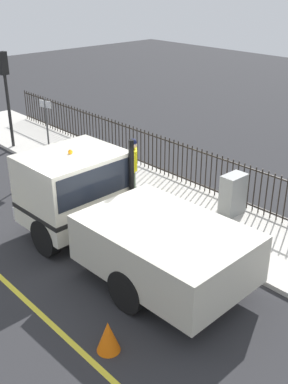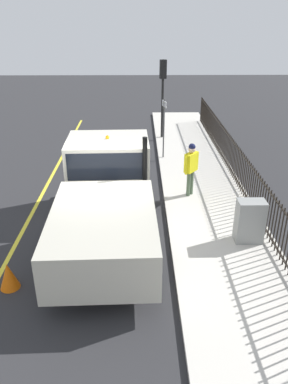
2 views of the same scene
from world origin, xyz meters
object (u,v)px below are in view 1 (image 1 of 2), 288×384
Objects in this scene: utility_cabinet at (233,194)px; street_sign at (47,125)px; work_truck at (109,210)px; traffic_light_near at (5,80)px; traffic_cone at (108,336)px; worker_standing at (133,161)px.

street_sign is at bearing 106.15° from utility_cabinet.
work_truck reaches higher than utility_cabinet.
traffic_light_near reaches higher than work_truck.
utility_cabinet is 0.48× the size of street_sign.
traffic_cone is at bearing -115.73° from street_sign.
traffic_light_near is 12.29m from traffic_cone.
utility_cabinet is (3.86, -0.81, -0.54)m from work_truck.
work_truck is 1.72× the size of traffic_light_near.
utility_cabinet is 6.97m from street_sign.
traffic_light_near is (2.05, 8.76, 1.50)m from work_truck.
traffic_light_near is (-0.58, 6.67, 1.51)m from worker_standing.
utility_cabinet is at bearing 63.32° from worker_standing.
work_truck is 9.12m from traffic_light_near.
work_truck is 2.55× the size of street_sign.
traffic_cone is at bearing -163.69° from utility_cabinet.
worker_standing is 2.82× the size of traffic_cone.
traffic_light_near is 5.69× the size of traffic_cone.
traffic_light_near is 1.48× the size of street_sign.
worker_standing is 0.73× the size of street_sign.
street_sign is (-0.68, 3.74, 0.43)m from worker_standing.
traffic_light_near reaches higher than traffic_cone.
utility_cabinet reaches higher than traffic_cone.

